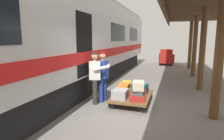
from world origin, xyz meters
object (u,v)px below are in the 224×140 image
(suitcase_maroon_trunk, at_px, (142,88))
(suitcase_orange_carryall, at_px, (124,86))
(suitcase_slate_roller, at_px, (138,92))
(suitcase_navy_fabric, at_px, (127,88))
(train_car, at_px, (45,41))
(suitcase_gray_aluminum, at_px, (120,94))
(luggage_cart, at_px, (132,96))
(porter_by_door, at_px, (96,76))
(porter_in_overalls, at_px, (102,75))
(suitcase_cream_canvas, at_px, (138,86))
(suitcase_teal_softside, at_px, (140,86))
(suitcase_brown_leather, at_px, (124,92))
(suitcase_red_plastic, at_px, (137,97))
(suitcase_yellow_case, at_px, (127,84))
(baggage_tug, at_px, (166,57))

(suitcase_maroon_trunk, bearing_deg, suitcase_orange_carryall, 40.52)
(suitcase_maroon_trunk, distance_m, suitcase_slate_roller, 0.94)
(suitcase_navy_fabric, bearing_deg, train_car, 20.01)
(train_car, bearing_deg, suitcase_gray_aluminum, -179.67)
(luggage_cart, relative_size, porter_by_door, 1.02)
(luggage_cart, distance_m, suitcase_orange_carryall, 0.42)
(luggage_cart, height_order, porter_in_overalls, porter_in_overalls)
(suitcase_gray_aluminum, xyz_separation_m, suitcase_cream_canvas, (-0.57, -0.01, 0.32))
(suitcase_teal_softside, distance_m, suitcase_orange_carryall, 0.55)
(porter_by_door, bearing_deg, suitcase_cream_canvas, 176.42)
(train_car, height_order, suitcase_maroon_trunk, train_car)
(suitcase_brown_leather, bearing_deg, suitcase_maroon_trunk, -138.51)
(suitcase_brown_leather, height_order, suitcase_red_plastic, suitcase_brown_leather)
(suitcase_maroon_trunk, xyz_separation_m, porter_in_overalls, (1.28, 0.59, 0.50))
(suitcase_teal_softside, distance_m, porter_by_door, 1.48)
(suitcase_maroon_trunk, bearing_deg, porter_in_overalls, 24.55)
(luggage_cart, height_order, suitcase_orange_carryall, suitcase_orange_carryall)
(suitcase_yellow_case, xyz_separation_m, porter_in_overalls, (0.71, 0.60, 0.38))
(suitcase_slate_roller, relative_size, suitcase_orange_carryall, 0.87)
(suitcase_brown_leather, relative_size, suitcase_maroon_trunk, 1.12)
(baggage_tug, bearing_deg, suitcase_orange_carryall, 84.53)
(porter_in_overalls, distance_m, baggage_tug, 10.52)
(suitcase_yellow_case, height_order, porter_by_door, porter_by_door)
(train_car, bearing_deg, porter_by_door, -176.32)
(suitcase_slate_roller, distance_m, suitcase_yellow_case, 1.11)
(suitcase_maroon_trunk, xyz_separation_m, suitcase_red_plastic, (0.00, 0.96, -0.04))
(suitcase_navy_fabric, bearing_deg, porter_in_overalls, 38.29)
(suitcase_cream_canvas, relative_size, porter_in_overalls, 0.28)
(suitcase_gray_aluminum, height_order, suitcase_slate_roller, suitcase_slate_roller)
(suitcase_orange_carryall, bearing_deg, suitcase_brown_leather, 167.17)
(suitcase_red_plastic, xyz_separation_m, suitcase_slate_roller, (-0.02, -0.03, 0.17))
(suitcase_teal_softside, bearing_deg, suitcase_yellow_case, -42.16)
(porter_by_door, bearing_deg, luggage_cart, -161.67)
(suitcase_gray_aluminum, relative_size, suitcase_yellow_case, 1.24)
(suitcase_maroon_trunk, distance_m, suitcase_teal_softside, 0.53)
(suitcase_brown_leather, xyz_separation_m, suitcase_orange_carryall, (0.01, -0.00, 0.18))
(train_car, relative_size, luggage_cart, 12.62)
(porter_in_overalls, relative_size, baggage_tug, 0.93)
(train_car, height_order, porter_in_overalls, train_car)
(suitcase_cream_canvas, height_order, porter_by_door, porter_by_door)
(suitcase_slate_roller, bearing_deg, suitcase_gray_aluminum, 2.82)
(train_car, xyz_separation_m, suitcase_maroon_trunk, (-3.21, -0.97, -1.64))
(suitcase_teal_softside, xyz_separation_m, baggage_tug, (-0.44, -10.29, 0.02))
(baggage_tug, bearing_deg, suitcase_teal_softside, 87.58)
(luggage_cart, xyz_separation_m, suitcase_teal_softside, (-0.26, 0.02, 0.36))
(suitcase_navy_fabric, xyz_separation_m, porter_by_door, (0.87, 0.86, 0.55))
(train_car, relative_size, suitcase_maroon_trunk, 47.44)
(train_car, distance_m, suitcase_cream_canvas, 3.49)
(suitcase_slate_roller, bearing_deg, suitcase_cream_canvas, 92.39)
(suitcase_orange_carryall, bearing_deg, suitcase_maroon_trunk, -139.48)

